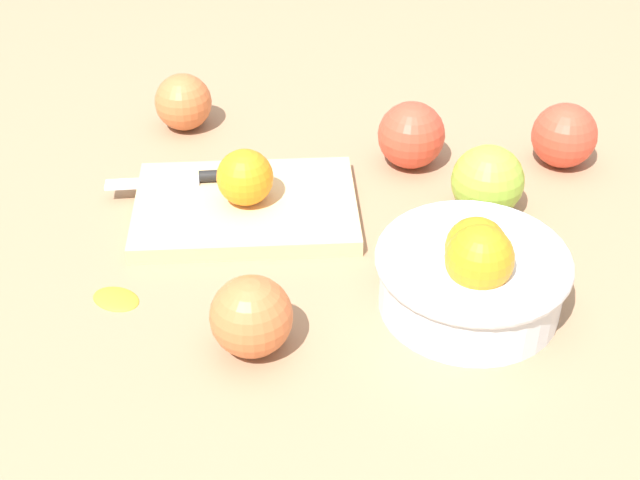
{
  "coord_description": "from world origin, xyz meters",
  "views": [
    {
      "loc": [
        -0.09,
        0.8,
        0.58
      ],
      "look_at": [
        0.01,
        0.07,
        0.04
      ],
      "focal_mm": 49.31,
      "sensor_mm": 36.0,
      "label": 1
    }
  ],
  "objects_px": {
    "apple_front_left": "(411,135)",
    "knife": "(190,179)",
    "apple_front_left_2": "(488,181)",
    "apple_front_left_3": "(564,135)",
    "apple_front_right": "(183,102)",
    "bowl": "(472,273)",
    "apple_back_right": "(251,316)",
    "orange_on_board": "(245,177)",
    "cutting_board": "(246,207)"
  },
  "relations": [
    {
      "from": "knife",
      "to": "apple_back_right",
      "type": "xyz_separation_m",
      "value": [
        -0.13,
        0.25,
        0.02
      ]
    },
    {
      "from": "apple_front_right",
      "to": "apple_front_left_2",
      "type": "height_order",
      "value": "apple_front_left_2"
    },
    {
      "from": "cutting_board",
      "to": "apple_front_left",
      "type": "height_order",
      "value": "apple_front_left"
    },
    {
      "from": "orange_on_board",
      "to": "apple_front_right",
      "type": "distance_m",
      "value": 0.23
    },
    {
      "from": "orange_on_board",
      "to": "apple_front_left",
      "type": "xyz_separation_m",
      "value": [
        -0.18,
        -0.14,
        -0.01
      ]
    },
    {
      "from": "apple_back_right",
      "to": "bowl",
      "type": "bearing_deg",
      "value": -156.21
    },
    {
      "from": "apple_back_right",
      "to": "cutting_board",
      "type": "bearing_deg",
      "value": -76.36
    },
    {
      "from": "apple_front_left",
      "to": "apple_front_left_2",
      "type": "relative_size",
      "value": 1.0
    },
    {
      "from": "bowl",
      "to": "cutting_board",
      "type": "xyz_separation_m",
      "value": [
        0.26,
        -0.13,
        -0.03
      ]
    },
    {
      "from": "bowl",
      "to": "apple_back_right",
      "type": "bearing_deg",
      "value": 23.79
    },
    {
      "from": "bowl",
      "to": "knife",
      "type": "bearing_deg",
      "value": -25.71
    },
    {
      "from": "apple_front_right",
      "to": "apple_front_left_3",
      "type": "distance_m",
      "value": 0.49
    },
    {
      "from": "apple_front_left_2",
      "to": "apple_front_left_3",
      "type": "bearing_deg",
      "value": -128.15
    },
    {
      "from": "bowl",
      "to": "apple_front_left",
      "type": "relative_size",
      "value": 2.32
    },
    {
      "from": "apple_front_left_2",
      "to": "apple_front_left_3",
      "type": "distance_m",
      "value": 0.15
    },
    {
      "from": "bowl",
      "to": "apple_front_left_3",
      "type": "relative_size",
      "value": 2.4
    },
    {
      "from": "apple_front_left_2",
      "to": "apple_front_left_3",
      "type": "xyz_separation_m",
      "value": [
        -0.1,
        -0.12,
        -0.0
      ]
    },
    {
      "from": "apple_front_right",
      "to": "apple_front_left",
      "type": "height_order",
      "value": "apple_front_left"
    },
    {
      "from": "orange_on_board",
      "to": "apple_front_left_3",
      "type": "relative_size",
      "value": 0.8
    },
    {
      "from": "cutting_board",
      "to": "orange_on_board",
      "type": "bearing_deg",
      "value": 135.31
    },
    {
      "from": "knife",
      "to": "apple_front_right",
      "type": "relative_size",
      "value": 2.06
    },
    {
      "from": "bowl",
      "to": "knife",
      "type": "xyz_separation_m",
      "value": [
        0.33,
        -0.16,
        -0.02
      ]
    },
    {
      "from": "orange_on_board",
      "to": "apple_front_left_2",
      "type": "distance_m",
      "value": 0.27
    },
    {
      "from": "bowl",
      "to": "apple_front_right",
      "type": "distance_m",
      "value": 0.49
    },
    {
      "from": "cutting_board",
      "to": "apple_front_left_3",
      "type": "height_order",
      "value": "apple_front_left_3"
    },
    {
      "from": "orange_on_board",
      "to": "cutting_board",
      "type": "bearing_deg",
      "value": -44.69
    },
    {
      "from": "bowl",
      "to": "knife",
      "type": "height_order",
      "value": "bowl"
    },
    {
      "from": "bowl",
      "to": "apple_front_right",
      "type": "relative_size",
      "value": 2.56
    },
    {
      "from": "apple_front_left_3",
      "to": "apple_back_right",
      "type": "bearing_deg",
      "value": 50.62
    },
    {
      "from": "apple_front_left",
      "to": "apple_front_left_3",
      "type": "height_order",
      "value": "apple_front_left"
    },
    {
      "from": "apple_front_left_2",
      "to": "apple_front_left_3",
      "type": "height_order",
      "value": "apple_front_left_2"
    },
    {
      "from": "apple_front_left_2",
      "to": "apple_back_right",
      "type": "bearing_deg",
      "value": 50.07
    },
    {
      "from": "bowl",
      "to": "cutting_board",
      "type": "height_order",
      "value": "bowl"
    },
    {
      "from": "knife",
      "to": "apple_front_left_2",
      "type": "distance_m",
      "value": 0.35
    },
    {
      "from": "apple_back_right",
      "to": "apple_front_left",
      "type": "bearing_deg",
      "value": -109.77
    },
    {
      "from": "cutting_board",
      "to": "apple_back_right",
      "type": "xyz_separation_m",
      "value": [
        -0.05,
        0.22,
        0.03
      ]
    },
    {
      "from": "apple_front_left",
      "to": "knife",
      "type": "bearing_deg",
      "value": 23.12
    },
    {
      "from": "bowl",
      "to": "apple_front_right",
      "type": "height_order",
      "value": "bowl"
    },
    {
      "from": "cutting_board",
      "to": "apple_front_left_3",
      "type": "distance_m",
      "value": 0.4
    },
    {
      "from": "bowl",
      "to": "orange_on_board",
      "type": "bearing_deg",
      "value": -26.63
    },
    {
      "from": "cutting_board",
      "to": "orange_on_board",
      "type": "height_order",
      "value": "orange_on_board"
    },
    {
      "from": "apple_front_left_3",
      "to": "apple_front_right",
      "type": "bearing_deg",
      "value": -2.86
    },
    {
      "from": "apple_front_right",
      "to": "apple_front_left_3",
      "type": "xyz_separation_m",
      "value": [
        -0.49,
        0.02,
        0.0
      ]
    },
    {
      "from": "orange_on_board",
      "to": "apple_back_right",
      "type": "relative_size",
      "value": 0.82
    },
    {
      "from": "orange_on_board",
      "to": "apple_front_left_3",
      "type": "bearing_deg",
      "value": -155.52
    },
    {
      "from": "apple_front_left_2",
      "to": "bowl",
      "type": "bearing_deg",
      "value": 84.41
    },
    {
      "from": "apple_front_right",
      "to": "orange_on_board",
      "type": "bearing_deg",
      "value": 123.09
    },
    {
      "from": "apple_front_left_2",
      "to": "orange_on_board",
      "type": "bearing_deg",
      "value": 9.53
    },
    {
      "from": "apple_back_right",
      "to": "apple_front_left_2",
      "type": "bearing_deg",
      "value": -129.93
    },
    {
      "from": "knife",
      "to": "apple_back_right",
      "type": "distance_m",
      "value": 0.28
    }
  ]
}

